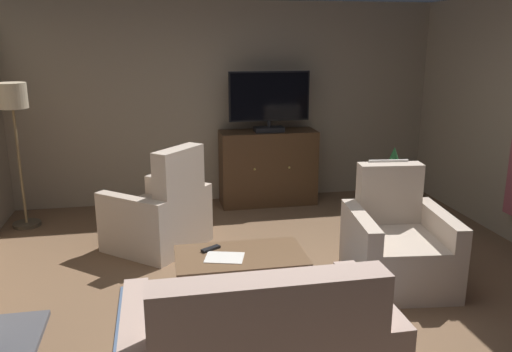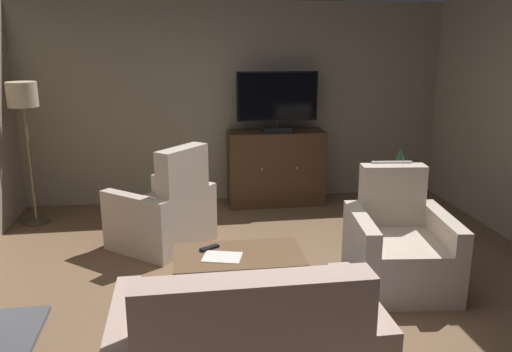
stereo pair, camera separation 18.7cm
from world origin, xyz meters
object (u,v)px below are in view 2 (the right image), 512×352
at_px(coffee_table, 238,259).
at_px(folded_newspaper, 222,257).
at_px(television, 277,100).
at_px(tv_remote, 209,248).
at_px(floor_lamp, 24,112).
at_px(armchair_in_far_corner, 399,249).
at_px(potted_plant_on_hearth_side, 397,191).
at_px(tv_cabinet, 276,169).
at_px(armchair_by_fireplace, 165,214).

xyz_separation_m(coffee_table, folded_newspaper, (-0.14, -0.05, 0.05)).
xyz_separation_m(television, tv_remote, (-1.02, -2.39, -0.92)).
bearing_deg(tv_remote, floor_lamp, -79.59).
relative_size(tv_remote, folded_newspaper, 0.57).
bearing_deg(tv_remote, armchair_in_far_corner, 148.37).
relative_size(tv_remote, floor_lamp, 0.10).
height_order(coffee_table, potted_plant_on_hearth_side, potted_plant_on_hearth_side).
distance_m(potted_plant_on_hearth_side, floor_lamp, 4.20).
relative_size(tv_cabinet, television, 1.21).
height_order(armchair_by_fireplace, floor_lamp, floor_lamp).
relative_size(tv_remote, armchair_by_fireplace, 0.14).
relative_size(armchair_by_fireplace, floor_lamp, 0.72).
bearing_deg(tv_remote, armchair_by_fireplace, -103.55).
relative_size(folded_newspaper, floor_lamp, 0.18).
bearing_deg(tv_cabinet, potted_plant_on_hearth_side, -56.95).
height_order(television, armchair_by_fireplace, television).
xyz_separation_m(folded_newspaper, armchair_in_far_corner, (1.57, 0.18, -0.11)).
bearing_deg(television, armchair_in_far_corner, -75.11).
bearing_deg(television, armchair_by_fireplace, -140.08).
distance_m(coffee_table, armchair_in_far_corner, 1.44).
relative_size(tv_cabinet, floor_lamp, 0.75).
bearing_deg(coffee_table, floor_lamp, 133.41).
height_order(armchair_in_far_corner, floor_lamp, floor_lamp).
bearing_deg(floor_lamp, coffee_table, -46.59).
distance_m(tv_cabinet, potted_plant_on_hearth_side, 1.84).
distance_m(television, tv_remote, 2.76).
xyz_separation_m(television, potted_plant_on_hearth_side, (1.00, -1.48, -0.79)).
bearing_deg(television, folded_newspaper, -109.83).
relative_size(coffee_table, folded_newspaper, 3.50).
xyz_separation_m(tv_cabinet, television, (0.00, -0.05, 0.91)).
height_order(tv_remote, folded_newspaper, tv_remote).
xyz_separation_m(armchair_by_fireplace, potted_plant_on_hearth_side, (2.41, -0.30, 0.23)).
distance_m(tv_cabinet, armchair_by_fireplace, 1.88).
distance_m(folded_newspaper, potted_plant_on_hearth_side, 2.22).
distance_m(television, potted_plant_on_hearth_side, 1.96).
bearing_deg(armchair_in_far_corner, armchair_by_fireplace, 149.33).
bearing_deg(potted_plant_on_hearth_side, tv_remote, -155.74).
height_order(tv_cabinet, armchair_in_far_corner, armchair_in_far_corner).
relative_size(coffee_table, potted_plant_on_hearth_side, 1.02).
bearing_deg(potted_plant_on_hearth_side, coffee_table, -149.85).
bearing_deg(tv_remote, folded_newspaper, 84.82).
relative_size(potted_plant_on_hearth_side, floor_lamp, 0.63).
xyz_separation_m(potted_plant_on_hearth_side, floor_lamp, (-3.94, 1.23, 0.75)).
relative_size(coffee_table, tv_remote, 6.18).
bearing_deg(floor_lamp, folded_newspaper, -49.04).
distance_m(tv_cabinet, armchair_in_far_corner, 2.53).
bearing_deg(potted_plant_on_hearth_side, armchair_in_far_corner, -111.72).
bearing_deg(folded_newspaper, coffee_table, 35.28).
height_order(tv_remote, potted_plant_on_hearth_side, potted_plant_on_hearth_side).
bearing_deg(armchair_in_far_corner, television, 104.89).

